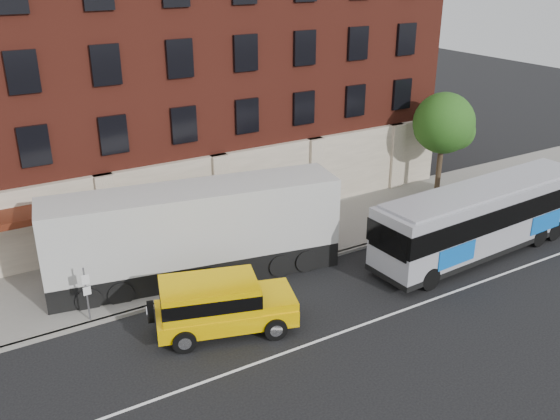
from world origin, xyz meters
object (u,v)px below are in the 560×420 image
sign_pole (87,292)px  shipping_container (195,234)px  yellow_suv (219,303)px  street_tree (444,125)px  city_bus (484,216)px

sign_pole → shipping_container: 5.46m
sign_pole → yellow_suv: size_ratio=0.43×
yellow_suv → shipping_container: 4.64m
street_tree → city_bus: bearing=-118.6°
shipping_container → yellow_suv: bearing=-102.5°
shipping_container → city_bus: bearing=-20.1°
sign_pole → city_bus: 18.68m
yellow_suv → city_bus: bearing=-1.5°
city_bus → yellow_suv: size_ratio=2.20×
sign_pole → shipping_container: shipping_container is taller
street_tree → shipping_container: street_tree is taller
sign_pole → street_tree: (22.04, 3.34, 2.96)m
sign_pole → yellow_suv: sign_pole is taller
sign_pole → city_bus: bearing=-10.6°
shipping_container → street_tree: bearing=6.6°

